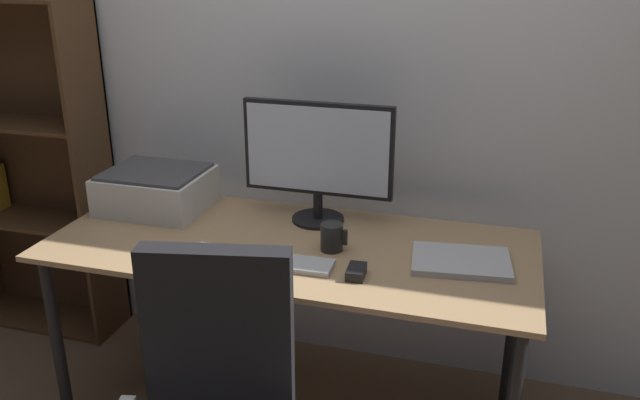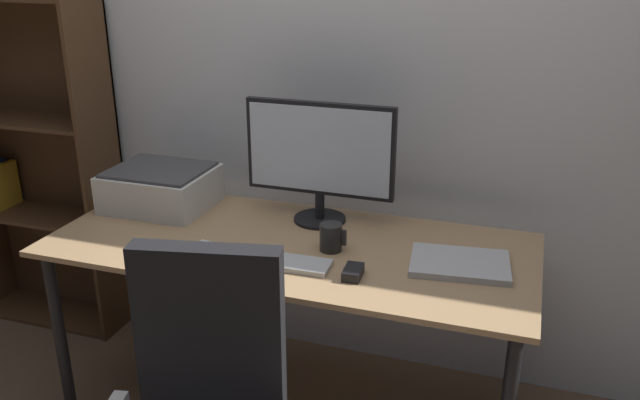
# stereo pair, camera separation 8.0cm
# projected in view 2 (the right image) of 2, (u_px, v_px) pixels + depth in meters

# --- Properties ---
(back_wall) EXTENTS (6.40, 0.10, 2.60)m
(back_wall) POSITION_uv_depth(u_px,v_px,m) (335.00, 61.00, 2.61)
(back_wall) COLOR silver
(back_wall) RESTS_ON ground
(desk) EXTENTS (1.72, 0.73, 0.74)m
(desk) POSITION_uv_depth(u_px,v_px,m) (290.00, 262.00, 2.36)
(desk) COLOR tan
(desk) RESTS_ON ground
(monitor) EXTENTS (0.57, 0.20, 0.46)m
(monitor) POSITION_uv_depth(u_px,v_px,m) (320.00, 155.00, 2.43)
(monitor) COLOR black
(monitor) RESTS_ON desk
(keyboard) EXTENTS (0.29, 0.12, 0.02)m
(keyboard) POSITION_uv_depth(u_px,v_px,m) (287.00, 263.00, 2.16)
(keyboard) COLOR #B7BABC
(keyboard) RESTS_ON desk
(mouse) EXTENTS (0.06, 0.10, 0.03)m
(mouse) POSITION_uv_depth(u_px,v_px,m) (353.00, 272.00, 2.08)
(mouse) COLOR black
(mouse) RESTS_ON desk
(coffee_mug) EXTENTS (0.09, 0.08, 0.10)m
(coffee_mug) POSITION_uv_depth(u_px,v_px,m) (331.00, 237.00, 2.26)
(coffee_mug) COLOR black
(coffee_mug) RESTS_ON desk
(laptop) EXTENTS (0.34, 0.27, 0.02)m
(laptop) POSITION_uv_depth(u_px,v_px,m) (460.00, 264.00, 2.15)
(laptop) COLOR #B7BABC
(laptop) RESTS_ON desk
(printer) EXTENTS (0.40, 0.34, 0.16)m
(printer) POSITION_uv_depth(u_px,v_px,m) (161.00, 187.00, 2.63)
(printer) COLOR silver
(printer) RESTS_ON desk
(paper_sheet) EXTENTS (0.25, 0.32, 0.00)m
(paper_sheet) POSITION_uv_depth(u_px,v_px,m) (201.00, 262.00, 2.19)
(paper_sheet) COLOR white
(paper_sheet) RESTS_ON desk
(bookshelf) EXTENTS (0.76, 0.28, 1.54)m
(bookshelf) POSITION_uv_depth(u_px,v_px,m) (36.00, 169.00, 3.07)
(bookshelf) COLOR #4C331E
(bookshelf) RESTS_ON ground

